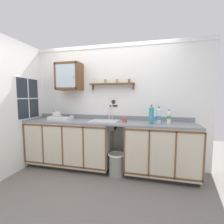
# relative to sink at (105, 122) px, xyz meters

# --- Properties ---
(floor) EXTENTS (6.18, 6.18, 0.00)m
(floor) POSITION_rel_sink_xyz_m (0.04, -0.45, -0.92)
(floor) COLOR slate
(floor) RESTS_ON ground
(back_wall) EXTENTS (3.78, 0.07, 2.42)m
(back_wall) POSITION_rel_sink_xyz_m (0.04, 0.27, 0.30)
(back_wall) COLOR white
(back_wall) RESTS_ON ground
(side_wall_left) EXTENTS (0.05, 3.50, 2.42)m
(side_wall_left) POSITION_rel_sink_xyz_m (-1.57, -0.70, 0.29)
(side_wall_left) COLOR white
(side_wall_left) RESTS_ON ground
(lower_cabinet_run) EXTENTS (1.66, 0.59, 0.90)m
(lower_cabinet_run) POSITION_rel_sink_xyz_m (-0.71, -0.04, -0.46)
(lower_cabinet_run) COLOR black
(lower_cabinet_run) RESTS_ON ground
(lower_cabinet_run_right) EXTENTS (1.21, 0.59, 0.90)m
(lower_cabinet_run_right) POSITION_rel_sink_xyz_m (1.02, -0.04, -0.46)
(lower_cabinet_run_right) COLOR black
(lower_cabinet_run_right) RESTS_ON ground
(countertop) EXTENTS (3.14, 0.61, 0.03)m
(countertop) POSITION_rel_sink_xyz_m (0.04, -0.04, 0.00)
(countertop) COLOR gray
(countertop) RESTS_ON lower_cabinet_run
(backsplash) EXTENTS (3.14, 0.02, 0.08)m
(backsplash) POSITION_rel_sink_xyz_m (0.04, 0.24, 0.06)
(backsplash) COLOR gray
(backsplash) RESTS_ON countertop
(sink) EXTENTS (0.52, 0.45, 0.47)m
(sink) POSITION_rel_sink_xyz_m (0.00, 0.00, 0.00)
(sink) COLOR silver
(sink) RESTS_ON countertop
(hot_plate_stove) EXTENTS (0.42, 0.29, 0.08)m
(hot_plate_stove) POSITION_rel_sink_xyz_m (-0.90, -0.04, 0.06)
(hot_plate_stove) COLOR silver
(hot_plate_stove) RESTS_ON countertop
(saucepan) EXTENTS (0.28, 0.27, 0.07)m
(saucepan) POSITION_rel_sink_xyz_m (-1.01, -0.02, 0.14)
(saucepan) COLOR silver
(saucepan) RESTS_ON hot_plate_stove
(bottle_water_clear_0) EXTENTS (0.08, 0.08, 0.29)m
(bottle_water_clear_0) POSITION_rel_sink_xyz_m (0.97, -0.07, 0.15)
(bottle_water_clear_0) COLOR silver
(bottle_water_clear_0) RESTS_ON countertop
(bottle_opaque_white_1) EXTENTS (0.07, 0.07, 0.24)m
(bottle_opaque_white_1) POSITION_rel_sink_xyz_m (1.14, -0.04, 0.13)
(bottle_opaque_white_1) COLOR white
(bottle_opaque_white_1) RESTS_ON countertop
(bottle_detergent_teal_2) EXTENTS (0.08, 0.08, 0.32)m
(bottle_detergent_teal_2) POSITION_rel_sink_xyz_m (0.85, -0.13, 0.17)
(bottle_detergent_teal_2) COLOR teal
(bottle_detergent_teal_2) RESTS_ON countertop
(mug) EXTENTS (0.09, 0.12, 0.09)m
(mug) POSITION_rel_sink_xyz_m (0.38, -0.05, 0.07)
(mug) COLOR #B24C47
(mug) RESTS_ON countertop
(wall_cabinet) EXTENTS (0.50, 0.33, 0.54)m
(wall_cabinet) POSITION_rel_sink_xyz_m (-0.77, 0.09, 0.87)
(wall_cabinet) COLOR brown
(spice_shelf) EXTENTS (0.88, 0.14, 0.20)m
(spice_shelf) POSITION_rel_sink_xyz_m (0.09, 0.18, 0.73)
(spice_shelf) COLOR brown
(warning_sign) EXTENTS (0.19, 0.01, 0.23)m
(warning_sign) POSITION_rel_sink_xyz_m (0.11, 0.24, 0.34)
(warning_sign) COLOR silver
(window) EXTENTS (0.03, 0.59, 0.82)m
(window) POSITION_rel_sink_xyz_m (-1.54, -0.16, 0.44)
(window) COLOR #262D38
(trash_bin) EXTENTS (0.30, 0.30, 0.40)m
(trash_bin) POSITION_rel_sink_xyz_m (0.27, -0.21, -0.71)
(trash_bin) COLOR gray
(trash_bin) RESTS_ON ground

